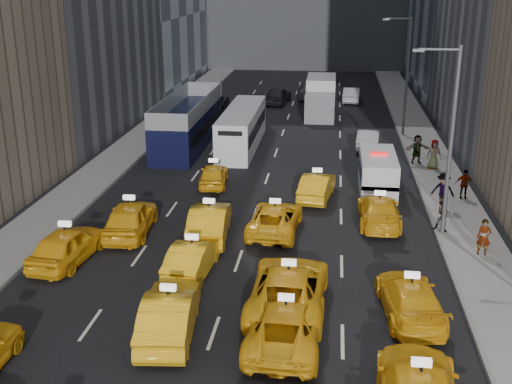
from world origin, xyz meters
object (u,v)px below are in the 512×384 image
Objects in this scene: double_decker at (188,121)px; box_truck at (321,97)px; city_bus at (242,128)px; nypd_van at (378,173)px; pedestrian_0 at (484,237)px.

double_decker is 14.73m from box_truck.
box_truck is at bearing 73.00° from city_bus.
nypd_van is 20.53m from box_truck.
city_bus reaches higher than nypd_van.
nypd_van is at bearing -40.66° from double_decker.
double_decker reaches higher than pedestrian_0.
double_decker reaches higher than city_bus.
pedestrian_0 is (17.21, -17.73, -0.79)m from double_decker.
pedestrian_0 is (13.26, -17.69, -0.40)m from city_bus.
city_bus is (3.95, -0.04, -0.40)m from double_decker.
city_bus is 22.11m from pedestrian_0.
box_truck is (5.34, 11.47, 0.25)m from city_bus.
city_bus reaches higher than pedestrian_0.
city_bus is 12.66m from box_truck.
nypd_van is at bearing 125.23° from pedestrian_0.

